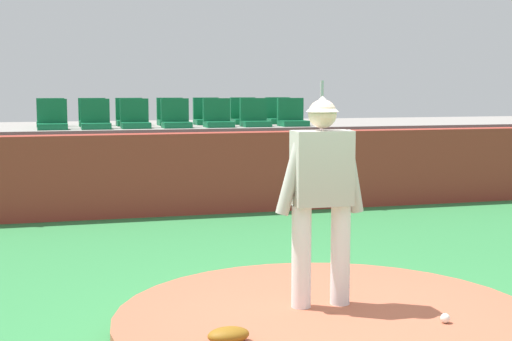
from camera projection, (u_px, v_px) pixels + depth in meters
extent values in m
cylinder|color=#AB593F|center=(328.00, 328.00, 5.74)|extent=(3.38, 3.38, 0.23)
cylinder|color=white|center=(301.00, 257.00, 5.87)|extent=(0.16, 0.16, 0.83)
cylinder|color=white|center=(340.00, 254.00, 5.95)|extent=(0.16, 0.16, 0.83)
cube|color=#B7B2A8|center=(322.00, 168.00, 5.83)|extent=(0.47, 0.25, 0.60)
cylinder|color=#B7B2A8|center=(292.00, 173.00, 5.77)|extent=(0.28, 0.11, 0.68)
cylinder|color=#B7B2A8|center=(351.00, 172.00, 5.89)|extent=(0.23, 0.11, 0.68)
sphere|color=beige|center=(322.00, 114.00, 5.78)|extent=(0.23, 0.23, 0.23)
cone|color=#B7B2A8|center=(323.00, 104.00, 5.77)|extent=(0.27, 0.27, 0.13)
sphere|color=white|center=(445.00, 318.00, 5.50)|extent=(0.07, 0.07, 0.07)
ellipsoid|color=brown|center=(228.00, 335.00, 5.08)|extent=(0.31, 0.22, 0.11)
cube|color=#983429|center=(189.00, 173.00, 11.56)|extent=(17.51, 0.40, 1.29)
cylinder|color=silver|center=(322.00, 106.00, 12.03)|extent=(0.06, 0.06, 0.83)
cube|color=gray|center=(168.00, 159.00, 13.73)|extent=(17.46, 3.35, 1.31)
cube|color=#10673A|center=(53.00, 127.00, 11.94)|extent=(0.48, 0.44, 0.10)
cube|color=#10673A|center=(52.00, 111.00, 12.08)|extent=(0.48, 0.08, 0.40)
cube|color=#10673A|center=(96.00, 126.00, 12.10)|extent=(0.48, 0.44, 0.10)
cube|color=#10673A|center=(95.00, 111.00, 12.24)|extent=(0.48, 0.08, 0.40)
cube|color=#10673A|center=(136.00, 125.00, 12.32)|extent=(0.48, 0.44, 0.10)
cube|color=#10673A|center=(134.00, 110.00, 12.46)|extent=(0.48, 0.08, 0.40)
cube|color=#10673A|center=(177.00, 125.00, 12.47)|extent=(0.48, 0.44, 0.10)
cube|color=#10673A|center=(175.00, 110.00, 12.61)|extent=(0.48, 0.08, 0.40)
cube|color=#10673A|center=(219.00, 124.00, 12.66)|extent=(0.48, 0.44, 0.10)
cube|color=#10673A|center=(216.00, 110.00, 12.80)|extent=(0.48, 0.08, 0.40)
cube|color=#10673A|center=(256.00, 124.00, 12.84)|extent=(0.48, 0.44, 0.10)
cube|color=#10673A|center=(253.00, 109.00, 12.99)|extent=(0.48, 0.08, 0.40)
cube|color=#10673A|center=(293.00, 123.00, 13.01)|extent=(0.48, 0.44, 0.10)
cube|color=#10673A|center=(290.00, 109.00, 13.16)|extent=(0.48, 0.08, 0.40)
cube|color=#10673A|center=(51.00, 124.00, 12.81)|extent=(0.48, 0.44, 0.10)
cube|color=#10673A|center=(51.00, 109.00, 12.95)|extent=(0.48, 0.08, 0.40)
cube|color=#10673A|center=(93.00, 123.00, 12.97)|extent=(0.48, 0.44, 0.10)
cube|color=#10673A|center=(92.00, 109.00, 13.12)|extent=(0.48, 0.08, 0.40)
cube|color=#10673A|center=(130.00, 123.00, 13.15)|extent=(0.48, 0.44, 0.10)
cube|color=#10673A|center=(129.00, 109.00, 13.29)|extent=(0.48, 0.08, 0.40)
cube|color=#10673A|center=(171.00, 122.00, 13.35)|extent=(0.48, 0.44, 0.10)
cube|color=#10673A|center=(170.00, 108.00, 13.49)|extent=(0.48, 0.08, 0.40)
cube|color=#10673A|center=(208.00, 122.00, 13.55)|extent=(0.48, 0.44, 0.10)
cube|color=#10673A|center=(206.00, 108.00, 13.69)|extent=(0.48, 0.08, 0.40)
cube|color=#10673A|center=(245.00, 122.00, 13.69)|extent=(0.48, 0.44, 0.10)
cube|color=#10673A|center=(243.00, 108.00, 13.84)|extent=(0.48, 0.08, 0.40)
cube|color=#10673A|center=(280.00, 121.00, 13.88)|extent=(0.48, 0.44, 0.10)
cube|color=#10673A|center=(277.00, 108.00, 14.02)|extent=(0.48, 0.08, 0.40)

